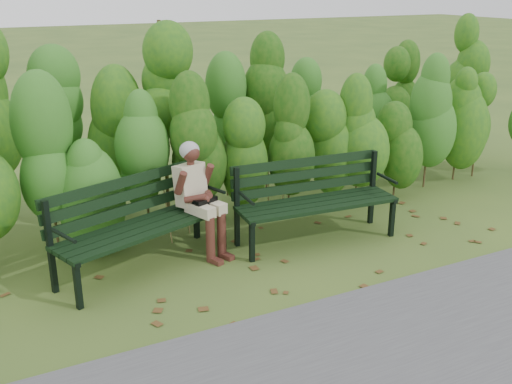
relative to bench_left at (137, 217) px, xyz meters
name	(u,v)px	position (x,y,z in m)	size (l,w,h in m)	color
ground	(270,264)	(1.31, -0.62, -0.59)	(80.00, 80.00, 0.00)	#3D5623
footpath	(398,371)	(1.31, -2.82, -0.58)	(60.00, 2.50, 0.01)	#474749
hedge_band	(204,122)	(1.31, 1.24, 0.67)	(11.04, 1.67, 2.42)	#47381E
leaf_litter	(274,266)	(1.33, -0.68, -0.58)	(5.74, 2.26, 0.01)	brown
bench_left	(137,217)	(0.00, 0.00, 0.00)	(2.09, 1.26, 1.00)	black
bench_right	(313,194)	(2.12, -0.20, -0.01)	(2.00, 0.78, 0.98)	black
seated_woman	(198,191)	(0.74, 0.05, 0.17)	(0.55, 0.77, 1.31)	#C4BB92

